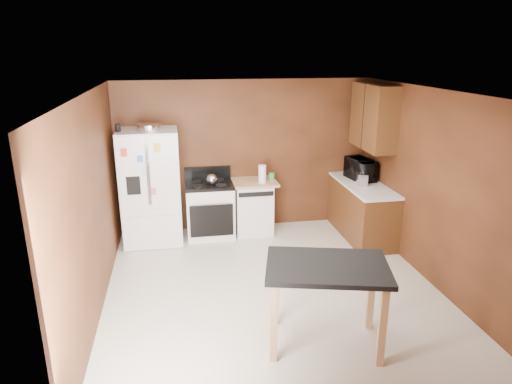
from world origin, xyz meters
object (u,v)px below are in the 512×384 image
object	(u,v)px
pen_cup	(118,128)
kettle	(212,179)
gas_range	(210,209)
refrigerator	(151,187)
microwave	(361,170)
roasting_pan	(149,127)
dishwasher	(253,206)
paper_towel	(262,174)
island	(327,277)
toaster	(362,179)
green_canister	(272,176)

from	to	relation	value
pen_cup	kettle	world-z (taller)	pen_cup
gas_range	refrigerator	bearing A→B (deg)	-176.19
kettle	microwave	distance (m)	2.45
roasting_pan	dishwasher	xyz separation A→B (m)	(1.60, 0.10, -1.39)
paper_towel	roasting_pan	bearing A→B (deg)	179.68
gas_range	island	world-z (taller)	gas_range
pen_cup	kettle	size ratio (longest dim) A/B	0.65
kettle	roasting_pan	bearing A→B (deg)	178.22
toaster	kettle	bearing A→B (deg)	-173.77
roasting_pan	paper_towel	world-z (taller)	roasting_pan
roasting_pan	island	bearing A→B (deg)	-59.20
kettle	green_canister	xyz separation A→B (m)	(1.01, 0.18, -0.04)
green_canister	gas_range	bearing A→B (deg)	-175.69
refrigerator	dishwasher	size ratio (longest dim) A/B	2.02
gas_range	green_canister	bearing A→B (deg)	4.31
green_canister	gas_range	size ratio (longest dim) A/B	0.10
toaster	microwave	size ratio (longest dim) A/B	0.45
kettle	green_canister	size ratio (longest dim) A/B	1.62
pen_cup	island	xyz separation A→B (m)	(2.25, -2.95, -1.09)
toaster	refrigerator	world-z (taller)	refrigerator
toaster	microwave	distance (m)	0.31
gas_range	dishwasher	world-z (taller)	gas_range
pen_cup	green_canister	xyz separation A→B (m)	(2.36, 0.24, -0.91)
paper_towel	dishwasher	distance (m)	0.61
green_canister	microwave	size ratio (longest dim) A/B	0.19
roasting_pan	paper_towel	distance (m)	1.91
refrigerator	gas_range	bearing A→B (deg)	3.81
pen_cup	paper_towel	bearing A→B (deg)	2.09
pen_cup	gas_range	distance (m)	1.92
pen_cup	dishwasher	size ratio (longest dim) A/B	0.13
dishwasher	roasting_pan	bearing A→B (deg)	-176.42
kettle	microwave	xyz separation A→B (m)	(2.44, -0.11, 0.07)
toaster	dishwasher	xyz separation A→B (m)	(-1.67, 0.52, -0.54)
kettle	toaster	distance (m)	2.38
toaster	green_canister	bearing A→B (deg)	172.48
kettle	paper_towel	xyz separation A→B (m)	(0.82, 0.02, 0.05)
microwave	green_canister	bearing A→B (deg)	68.71
roasting_pan	toaster	size ratio (longest dim) A/B	1.39
roasting_pan	gas_range	bearing A→B (deg)	4.92
roasting_pan	paper_towel	size ratio (longest dim) A/B	1.24
roasting_pan	toaster	world-z (taller)	roasting_pan
toaster	gas_range	xyz separation A→B (m)	(-2.39, 0.50, -0.53)
microwave	gas_range	world-z (taller)	microwave
microwave	refrigerator	size ratio (longest dim) A/B	0.32
pen_cup	island	world-z (taller)	pen_cup
green_canister	microwave	world-z (taller)	microwave
roasting_pan	gas_range	world-z (taller)	roasting_pan
roasting_pan	island	xyz separation A→B (m)	(1.81, -3.04, -1.08)
paper_towel	refrigerator	bearing A→B (deg)	179.20
microwave	toaster	bearing A→B (deg)	152.38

